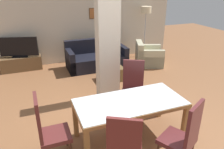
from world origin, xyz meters
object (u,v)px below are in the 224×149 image
at_px(floor_lamp, 146,14).
at_px(tv_screen, 19,47).
at_px(bottle, 111,62).
at_px(sofa, 96,58).
at_px(dining_chair_far_right, 133,86).
at_px(armchair, 148,57).
at_px(dining_chair_near_left, 124,148).
at_px(dining_chair_head_left, 48,128).
at_px(coffee_table, 112,73).
at_px(dining_table, 130,109).
at_px(dining_chair_near_right, 184,135).
at_px(tv_stand, 22,63).

bearing_deg(floor_lamp, tv_screen, 178.76).
bearing_deg(bottle, sofa, 96.06).
relative_size(dining_chair_far_right, tv_screen, 1.00).
bearing_deg(bottle, armchair, 21.43).
xyz_separation_m(dining_chair_near_left, armchair, (2.64, 3.97, -0.29)).
distance_m(sofa, armchair, 1.72).
distance_m(dining_chair_near_left, dining_chair_head_left, 1.21).
relative_size(coffee_table, bottle, 2.11).
distance_m(dining_table, dining_chair_far_right, 0.94).
height_order(dining_chair_near_left, floor_lamp, floor_lamp).
relative_size(dining_chair_near_right, bottle, 4.11).
bearing_deg(dining_chair_near_right, floor_lamp, 39.17).
distance_m(dining_chair_far_right, coffee_table, 1.67).
bearing_deg(tv_stand, dining_chair_near_left, -75.28).
xyz_separation_m(dining_chair_near_left, coffee_table, (1.09, 3.25, -0.37)).
bearing_deg(dining_chair_far_right, floor_lamp, -93.26).
bearing_deg(coffee_table, bottle, 96.76).
xyz_separation_m(dining_table, dining_chair_near_left, (-0.46, -0.81, -0.04)).
distance_m(bottle, floor_lamp, 2.66).
relative_size(bottle, floor_lamp, 0.15).
height_order(dining_chair_head_left, coffee_table, dining_chair_head_left).
xyz_separation_m(tv_stand, floor_lamp, (4.30, -0.09, 1.30)).
distance_m(dining_chair_near_left, dining_chair_far_right, 1.87).
bearing_deg(armchair, floor_lamp, -179.95).
distance_m(dining_table, sofa, 3.62).
distance_m(dining_table, dining_chair_head_left, 1.36).
xyz_separation_m(sofa, tv_stand, (-2.27, 0.59, -0.08)).
bearing_deg(dining_chair_near_right, tv_stand, 85.81).
xyz_separation_m(dining_chair_near_right, armchair, (1.72, 4.02, -0.29)).
xyz_separation_m(dining_chair_near_right, tv_stand, (-2.23, 5.03, -0.35)).
height_order(dining_table, dining_chair_near_right, dining_chair_near_right).
bearing_deg(armchair, bottle, -47.49).
relative_size(coffee_table, tv_stand, 0.47).
bearing_deg(dining_table, tv_screen, 112.99).
relative_size(dining_chair_near_left, armchair, 1.03).
relative_size(dining_chair_near_left, coffee_table, 1.95).
bearing_deg(tv_screen, bottle, 161.46).
relative_size(dining_chair_head_left, floor_lamp, 0.62).
bearing_deg(tv_screen, dining_chair_near_left, 120.42).
relative_size(dining_chair_head_left, tv_screen, 1.00).
bearing_deg(tv_stand, armchair, -14.34).
height_order(dining_chair_near_right, coffee_table, dining_chair_near_right).
xyz_separation_m(dining_chair_far_right, armchair, (1.72, 2.34, -0.29)).
bearing_deg(floor_lamp, coffee_table, -139.35).
bearing_deg(tv_screen, dining_chair_far_right, 139.37).
bearing_deg(dining_chair_near_right, dining_chair_far_right, 61.87).
distance_m(dining_chair_near_left, floor_lamp, 5.81).
bearing_deg(dining_chair_near_right, bottle, 59.31).
distance_m(dining_chair_near_right, coffee_table, 3.33).
xyz_separation_m(armchair, tv_screen, (-3.95, 1.01, 0.46)).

